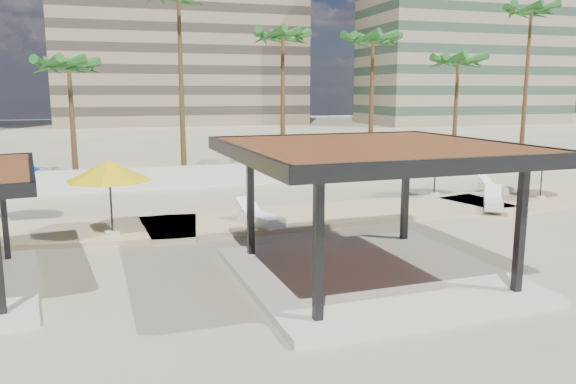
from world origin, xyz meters
The scene contains 18 objects.
ground centered at (0.00, 0.00, 0.00)m, with size 200.00×200.00×0.00m, color tan.
promenade centered at (2.00, 7.67, 0.06)m, with size 44.45×7.97×0.24m.
boundary_wall centered at (0.00, 16.00, 0.60)m, with size 56.00×0.30×1.20m, color silver.
building_mid centered at (4.00, 78.00, 14.27)m, with size 38.00×16.00×30.40m.
building_east centered at (48.00, 66.00, 17.27)m, with size 32.00×15.00×36.40m.
pavilion_central centered at (-0.18, -0.73, 2.28)m, with size 7.80×7.80×3.81m.
umbrella_b centered at (-7.12, 5.80, 2.47)m, with size 3.49×3.49×2.66m.
umbrella_c centered at (12.37, 6.96, 2.20)m, with size 3.21×3.21×2.35m.
umbrella_d centered at (8.00, 9.20, 2.35)m, with size 3.47×3.47×2.52m.
lounger_a centered at (-1.70, 5.85, 0.40)m, with size 1.52×2.49×0.90m.
lounger_b centered at (8.88, 5.84, 0.39)m, with size 1.89×2.27×0.86m.
lounger_c centered at (11.54, 9.24, 0.36)m, with size 0.86×1.99×0.73m.
palm_c centered at (-9.00, 18.10, 6.33)m, with size 3.00×3.00×7.39m.
palm_d centered at (-3.00, 18.90, 10.04)m, with size 3.00×3.00×11.35m.
palm_e centered at (3.00, 18.40, 8.11)m, with size 3.00×3.00×9.27m.
palm_f centered at (9.00, 18.60, 8.09)m, with size 3.00×3.00×9.25m.
palm_g centered at (15.00, 18.20, 6.92)m, with size 3.00×3.00×8.01m.
palm_h centered at (21.00, 18.80, 10.22)m, with size 3.00×3.00×11.54m.
Camera 1 is at (-6.90, -14.55, 5.20)m, focal length 35.00 mm.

